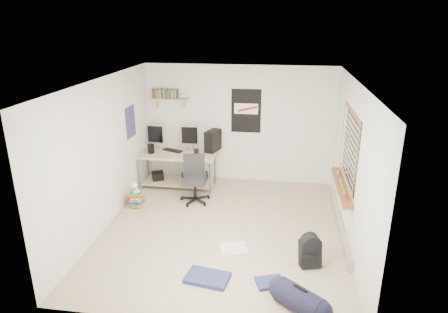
# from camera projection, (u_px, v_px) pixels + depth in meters

# --- Properties ---
(floor) EXTENTS (4.00, 4.50, 0.01)m
(floor) POSITION_uv_depth(u_px,v_px,m) (223.00, 229.00, 6.78)
(floor) COLOR gray
(floor) RESTS_ON ground
(ceiling) EXTENTS (4.00, 4.50, 0.01)m
(ceiling) POSITION_uv_depth(u_px,v_px,m) (223.00, 81.00, 5.95)
(ceiling) COLOR white
(ceiling) RESTS_ON ground
(back_wall) EXTENTS (4.00, 0.01, 2.50)m
(back_wall) POSITION_uv_depth(u_px,v_px,m) (239.00, 124.00, 8.47)
(back_wall) COLOR silver
(back_wall) RESTS_ON ground
(left_wall) EXTENTS (0.01, 4.50, 2.50)m
(left_wall) POSITION_uv_depth(u_px,v_px,m) (104.00, 154.00, 6.64)
(left_wall) COLOR silver
(left_wall) RESTS_ON ground
(right_wall) EXTENTS (0.01, 4.50, 2.50)m
(right_wall) POSITION_uv_depth(u_px,v_px,m) (353.00, 167.00, 6.09)
(right_wall) COLOR silver
(right_wall) RESTS_ON ground
(desk) EXTENTS (1.75, 1.15, 0.74)m
(desk) POSITION_uv_depth(u_px,v_px,m) (178.00, 170.00, 8.38)
(desk) COLOR #CCB18D
(desk) RESTS_ON floor
(monitor_left) EXTENTS (0.38, 0.12, 0.41)m
(monitor_left) POSITION_uv_depth(u_px,v_px,m) (156.00, 139.00, 8.52)
(monitor_left) COLOR #A8A9AE
(monitor_left) RESTS_ON desk
(monitor_right) EXTENTS (0.38, 0.12, 0.41)m
(monitor_right) POSITION_uv_depth(u_px,v_px,m) (190.00, 140.00, 8.43)
(monitor_right) COLOR #99999D
(monitor_right) RESTS_ON desk
(pc_tower) EXTENTS (0.32, 0.46, 0.44)m
(pc_tower) POSITION_uv_depth(u_px,v_px,m) (213.00, 141.00, 8.36)
(pc_tower) COLOR black
(pc_tower) RESTS_ON desk
(keyboard) EXTENTS (0.45, 0.31, 0.02)m
(keyboard) POSITION_uv_depth(u_px,v_px,m) (172.00, 150.00, 8.42)
(keyboard) COLOR black
(keyboard) RESTS_ON desk
(speaker_left) EXTENTS (0.12, 0.12, 0.20)m
(speaker_left) POSITION_uv_depth(u_px,v_px,m) (151.00, 149.00, 8.24)
(speaker_left) COLOR black
(speaker_left) RESTS_ON desk
(speaker_right) EXTENTS (0.09, 0.09, 0.17)m
(speaker_right) POSITION_uv_depth(u_px,v_px,m) (196.00, 153.00, 8.02)
(speaker_right) COLOR black
(speaker_right) RESTS_ON desk
(office_chair) EXTENTS (0.74, 0.74, 0.92)m
(office_chair) POSITION_uv_depth(u_px,v_px,m) (195.00, 178.00, 7.65)
(office_chair) COLOR #252527
(office_chair) RESTS_ON floor
(wall_shelf) EXTENTS (0.80, 0.22, 0.24)m
(wall_shelf) POSITION_uv_depth(u_px,v_px,m) (170.00, 99.00, 8.39)
(wall_shelf) COLOR tan
(wall_shelf) RESTS_ON back_wall
(poster_back_wall) EXTENTS (0.62, 0.03, 0.92)m
(poster_back_wall) POSITION_uv_depth(u_px,v_px,m) (246.00, 111.00, 8.33)
(poster_back_wall) COLOR black
(poster_back_wall) RESTS_ON back_wall
(poster_left_wall) EXTENTS (0.02, 0.42, 0.60)m
(poster_left_wall) POSITION_uv_depth(u_px,v_px,m) (131.00, 122.00, 7.68)
(poster_left_wall) COLOR navy
(poster_left_wall) RESTS_ON left_wall
(window) EXTENTS (0.10, 1.50, 1.26)m
(window) POSITION_uv_depth(u_px,v_px,m) (348.00, 148.00, 6.31)
(window) COLOR brown
(window) RESTS_ON right_wall
(baseboard_heater) EXTENTS (0.08, 2.50, 0.18)m
(baseboard_heater) POSITION_uv_depth(u_px,v_px,m) (340.00, 224.00, 6.76)
(baseboard_heater) COLOR #B7B2A8
(baseboard_heater) RESTS_ON floor
(backpack) EXTENTS (0.35, 0.31, 0.39)m
(backpack) POSITION_uv_depth(u_px,v_px,m) (310.00, 253.00, 5.73)
(backpack) COLOR black
(backpack) RESTS_ON floor
(duffel_bag) EXTENTS (0.43, 0.43, 0.60)m
(duffel_bag) POSITION_uv_depth(u_px,v_px,m) (299.00, 300.00, 4.87)
(duffel_bag) COLOR black
(duffel_bag) RESTS_ON floor
(tshirt) EXTENTS (0.51, 0.47, 0.04)m
(tshirt) POSITION_uv_depth(u_px,v_px,m) (234.00, 249.00, 6.17)
(tshirt) COLOR silver
(tshirt) RESTS_ON floor
(jeans_a) EXTENTS (0.64, 0.46, 0.06)m
(jeans_a) POSITION_uv_depth(u_px,v_px,m) (207.00, 278.00, 5.47)
(jeans_a) COLOR navy
(jeans_a) RESTS_ON floor
(jeans_b) EXTENTS (0.44, 0.38, 0.05)m
(jeans_b) POSITION_uv_depth(u_px,v_px,m) (270.00, 282.00, 5.39)
(jeans_b) COLOR navy
(jeans_b) RESTS_ON floor
(book_stack) EXTENTS (0.49, 0.40, 0.33)m
(book_stack) POSITION_uv_depth(u_px,v_px,m) (137.00, 199.00, 7.54)
(book_stack) COLOR olive
(book_stack) RESTS_ON floor
(desk_lamp) EXTENTS (0.20, 0.25, 0.21)m
(desk_lamp) POSITION_uv_depth(u_px,v_px,m) (136.00, 189.00, 7.44)
(desk_lamp) COLOR white
(desk_lamp) RESTS_ON book_stack
(subwoofer) EXTENTS (0.31, 0.31, 0.27)m
(subwoofer) POSITION_uv_depth(u_px,v_px,m) (158.00, 178.00, 8.56)
(subwoofer) COLOR black
(subwoofer) RESTS_ON floor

